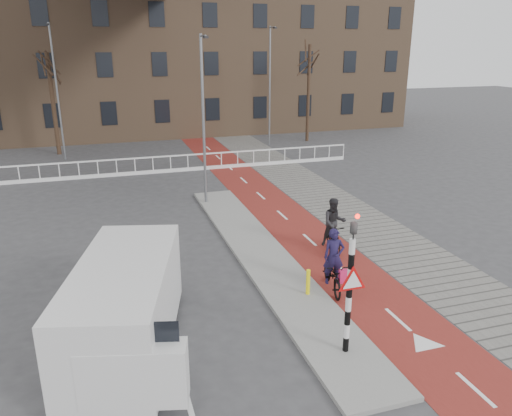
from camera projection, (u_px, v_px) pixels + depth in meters
name	position (u px, v px, depth m)	size (l,w,h in m)	color
ground	(331.00, 310.00, 13.98)	(120.00, 120.00, 0.00)	#38383A
bike_lane	(267.00, 202.00, 23.45)	(2.50, 60.00, 0.01)	maroon
sidewalk	(322.00, 196.00, 24.25)	(3.00, 60.00, 0.01)	slate
curb_island	(263.00, 256.00, 17.38)	(1.80, 16.00, 0.12)	gray
traffic_signal	(350.00, 280.00, 11.35)	(0.80, 0.80, 3.68)	black
bollard	(308.00, 282.00, 14.52)	(0.12, 0.12, 0.77)	#FCEA0E
cyclist_near	(333.00, 270.00, 14.91)	(1.02, 1.97, 1.95)	black
cyclist_far	(334.00, 230.00, 17.61)	(0.96, 1.92, 1.98)	black
van	(125.00, 306.00, 11.83)	(3.37, 5.62, 2.26)	silver
railing	(117.00, 171.00, 27.83)	(28.00, 0.10, 0.99)	silver
townhouse_row	(125.00, 33.00, 39.59)	(46.00, 10.00, 15.90)	#7F6047
tree_mid	(53.00, 105.00, 32.37)	(0.28, 0.28, 6.53)	black
tree_right	(308.00, 94.00, 36.82)	(0.24, 0.24, 7.00)	black
streetlight_near	(203.00, 123.00, 21.93)	(0.12, 0.12, 7.48)	slate
streetlight_left	(57.00, 94.00, 30.60)	(0.12, 0.12, 8.25)	slate
streetlight_right	(270.00, 87.00, 35.15)	(0.12, 0.12, 8.18)	slate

